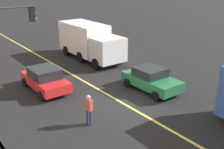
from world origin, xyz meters
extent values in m
plane|color=black|center=(0.00, 0.00, 0.00)|extent=(200.00, 200.00, 0.00)
cube|color=slate|center=(0.00, 7.03, 0.07)|extent=(80.00, 0.16, 0.15)
cube|color=#D8CC4C|center=(0.00, 0.00, 0.01)|extent=(80.00, 0.16, 0.01)
cube|color=#1E6038|center=(0.53, -2.74, 0.62)|extent=(3.99, 1.87, 0.64)
cube|color=black|center=(0.69, -2.74, 1.22)|extent=(1.77, 1.72, 0.55)
cylinder|color=black|center=(-0.79, -3.65, 0.30)|extent=(0.60, 0.22, 0.60)
cylinder|color=black|center=(-0.79, -1.82, 0.30)|extent=(0.60, 0.22, 0.60)
cylinder|color=black|center=(1.84, -3.65, 0.30)|extent=(0.60, 0.22, 0.60)
cylinder|color=black|center=(1.84, -1.82, 0.30)|extent=(0.60, 0.22, 0.60)
cube|color=red|center=(4.74, 2.80, 0.59)|extent=(4.16, 1.80, 0.59)
cube|color=black|center=(4.71, 2.80, 1.20)|extent=(2.02, 1.65, 0.63)
cylinder|color=black|center=(6.11, 3.68, 0.30)|extent=(0.60, 0.22, 0.60)
cylinder|color=black|center=(6.11, 1.92, 0.30)|extent=(0.60, 0.22, 0.60)
cylinder|color=black|center=(3.37, 3.68, 0.30)|extent=(0.60, 0.22, 0.60)
cylinder|color=black|center=(3.37, 1.92, 0.30)|extent=(0.60, 0.22, 0.60)
cube|color=silver|center=(6.19, -3.36, 1.43)|extent=(2.04, 2.49, 1.96)
cube|color=silver|center=(9.92, -3.36, 1.77)|extent=(5.11, 2.49, 2.63)
cylinder|color=black|center=(6.19, -4.56, 0.45)|extent=(0.90, 0.28, 0.90)
cylinder|color=black|center=(6.19, -2.17, 0.45)|extent=(0.90, 0.28, 0.90)
cylinder|color=black|center=(11.19, -4.56, 0.45)|extent=(0.90, 0.28, 0.90)
cylinder|color=black|center=(11.19, -2.17, 0.45)|extent=(0.90, 0.28, 0.90)
cylinder|color=black|center=(8.64, -4.56, 0.45)|extent=(0.90, 0.28, 0.90)
cylinder|color=black|center=(8.64, -2.17, 0.45)|extent=(0.90, 0.28, 0.90)
cylinder|color=#262D4C|center=(-0.85, 2.86, 0.41)|extent=(0.17, 0.17, 0.81)
cylinder|color=#262D4C|center=(-0.64, 2.91, 0.41)|extent=(0.17, 0.17, 0.81)
cube|color=#993F33|center=(-0.75, 2.88, 1.11)|extent=(0.42, 0.29, 0.61)
sphere|color=tan|center=(-0.75, 2.88, 1.53)|extent=(0.22, 0.22, 0.22)
cube|color=#592626|center=(-0.71, 2.72, 1.14)|extent=(0.29, 0.21, 0.34)
cube|color=black|center=(5.06, 3.12, 4.93)|extent=(0.28, 0.30, 0.90)
sphere|color=#360605|center=(5.06, 2.94, 5.23)|extent=(0.18, 0.18, 0.18)
sphere|color=#392905|center=(5.06, 2.94, 4.93)|extent=(0.18, 0.18, 0.18)
sphere|color=green|center=(5.06, 2.94, 4.63)|extent=(0.18, 0.18, 0.18)
camera|label=1|loc=(-10.96, 9.11, 7.10)|focal=43.12mm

